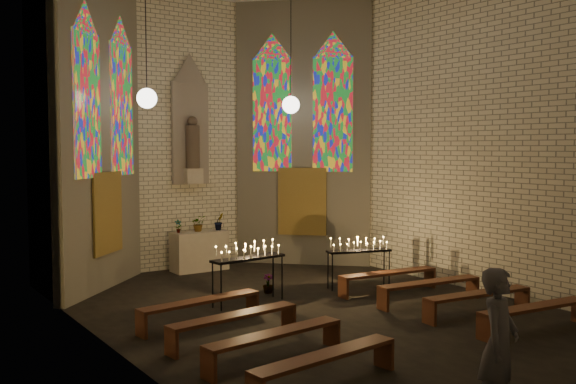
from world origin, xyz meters
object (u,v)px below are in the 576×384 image
object	(u,v)px
aisle_flower_pot	(268,284)
votive_stand_left	(248,254)
altar	(199,251)
visitor	(499,344)
votive_stand_right	(359,247)

from	to	relation	value
aisle_flower_pot	votive_stand_left	distance (m)	1.28
altar	visitor	size ratio (longest dim) A/B	0.79
aisle_flower_pot	votive_stand_left	world-z (taller)	votive_stand_left
aisle_flower_pot	visitor	xyz separation A→B (m)	(-1.28, -6.91, 0.68)
visitor	altar	bearing A→B (deg)	61.63
altar	visitor	world-z (taller)	visitor
altar	votive_stand_right	bearing A→B (deg)	-62.36
altar	votive_stand_left	world-z (taller)	votive_stand_left
votive_stand_left	votive_stand_right	distance (m)	2.78
aisle_flower_pot	votive_stand_right	xyz separation A→B (m)	(1.95, -0.71, 0.71)
votive_stand_left	votive_stand_right	world-z (taller)	votive_stand_left
aisle_flower_pot	visitor	bearing A→B (deg)	-100.47
altar	votive_stand_right	xyz separation A→B (m)	(2.02, -3.85, 0.42)
altar	aisle_flower_pot	world-z (taller)	altar
votive_stand_right	visitor	world-z (taller)	visitor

